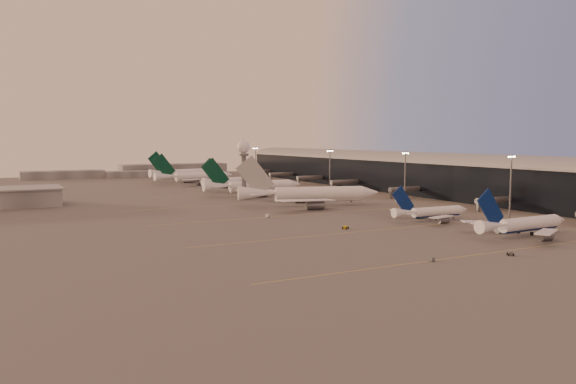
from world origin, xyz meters
name	(u,v)px	position (x,y,z in m)	size (l,w,h in m)	color
ground	(380,236)	(0.00, 0.00, 0.00)	(700.00, 700.00, 0.00)	#575555
taxiway_markings	(357,210)	(30.00, 56.00, 0.01)	(180.00, 185.25, 0.02)	#D7C54C
terminal	(415,174)	(107.88, 110.09, 10.52)	(57.00, 362.00, 23.04)	black
radar_tower	(244,158)	(5.00, 120.00, 20.95)	(6.40, 6.40, 31.10)	slate
mast_a	(511,185)	(58.00, 0.00, 13.74)	(3.60, 0.56, 25.00)	slate
mast_b	(405,177)	(55.00, 55.00, 13.74)	(3.60, 0.56, 25.00)	slate
mast_c	(330,171)	(50.00, 110.00, 13.74)	(3.60, 0.56, 25.00)	slate
mast_d	(256,164)	(48.00, 200.00, 13.74)	(3.60, 0.56, 25.00)	slate
distant_horizon	(143,171)	(2.62, 325.14, 3.89)	(165.00, 37.50, 9.00)	slate
narrowbody_near	(524,226)	(39.01, -21.76, 3.24)	(40.94, 32.67, 15.99)	white
narrowbody_mid	(431,213)	(36.85, 17.48, 2.78)	(35.20, 28.07, 13.75)	white
widebody_white	(310,197)	(19.93, 78.55, 4.03)	(64.10, 50.61, 23.24)	white
greentail_a	(254,188)	(17.62, 135.65, 3.67)	(57.26, 46.20, 20.79)	white
greentail_b	(239,183)	(24.92, 173.27, 3.47)	(52.44, 41.73, 19.63)	white
greentail_c	(195,178)	(13.88, 223.58, 3.72)	(57.94, 46.57, 21.07)	white
greentail_d	(188,175)	(19.51, 258.12, 3.86)	(59.70, 47.82, 21.85)	white
gsv_truck_a	(433,257)	(-10.60, -35.74, 1.11)	(5.51, 2.36, 2.17)	#56595B
gsv_tug_near	(510,254)	(12.09, -39.96, 0.50)	(3.52, 4.00, 0.98)	#56595B
gsv_catering_a	(499,219)	(51.29, -1.19, 2.13)	(5.68, 4.06, 4.27)	white
gsv_tug_mid	(345,227)	(-2.15, 16.42, 0.56)	(3.71, 4.40, 1.08)	gold
gsv_truck_b	(411,207)	(52.18, 46.89, 0.97)	(4.91, 2.26, 1.91)	white
gsv_truck_c	(268,214)	(-12.93, 54.55, 1.23)	(6.28, 4.74, 2.41)	white
gsv_catering_b	(397,197)	(66.79, 74.74, 2.18)	(5.73, 3.60, 4.35)	white
gsv_tug_far	(291,200)	(22.45, 101.60, 0.59)	(3.28, 4.44, 1.14)	white
gsv_tug_hangar	(277,190)	(40.39, 152.39, 0.55)	(4.00, 2.76, 1.06)	gold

